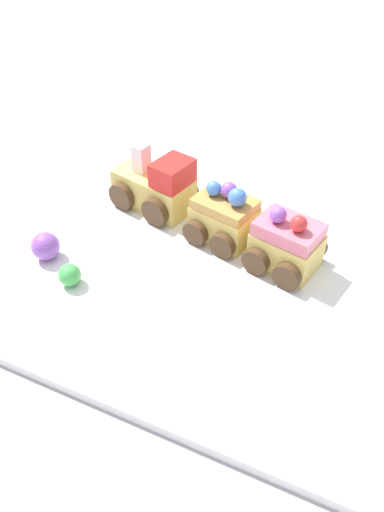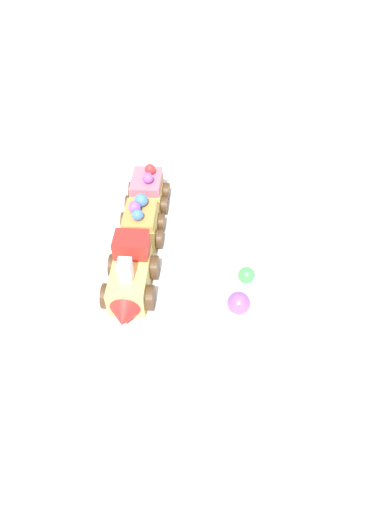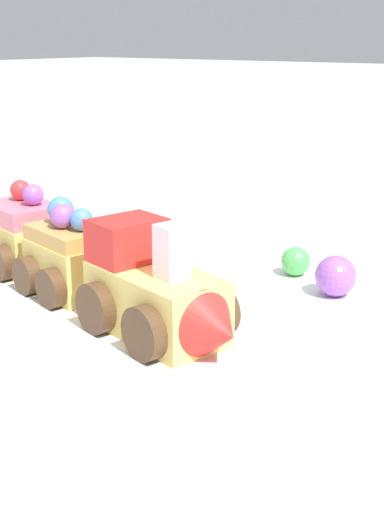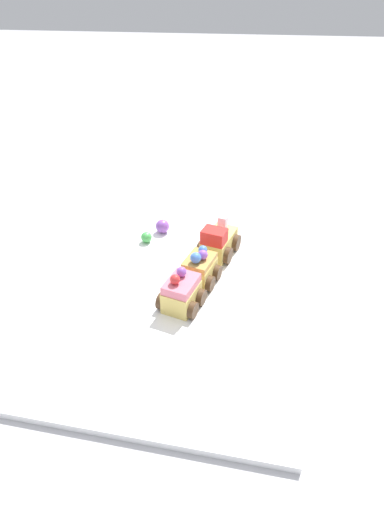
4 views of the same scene
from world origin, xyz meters
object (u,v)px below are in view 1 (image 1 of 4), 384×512
Objects in this scene: cake_car_strawberry at (286,245)px; gumball_purple at (45,246)px; cake_train_locomotive at (150,185)px; gumball_green at (70,275)px; cake_car_caramel at (225,218)px.

cake_car_strawberry is 2.62× the size of gumball_purple.
cake_train_locomotive reaches higher than gumball_green.
cake_train_locomotive is 0.19m from cake_car_strawberry.
cake_car_strawberry is 0.23m from gumball_green.
cake_car_caramel is 2.62× the size of gumball_purple.
cake_car_strawberry is 0.26m from gumball_purple.
cake_train_locomotive is 0.11m from cake_car_caramel.
cake_train_locomotive is 4.16× the size of gumball_purple.
cake_car_caramel is 0.20m from gumball_purple.
cake_car_caramel is (-0.11, 0.02, -0.00)m from cake_train_locomotive.
gumball_purple is (0.06, 0.14, -0.01)m from cake_train_locomotive.
cake_train_locomotive is at bearing -92.67° from gumball_green.
cake_car_caramel is 0.08m from cake_car_strawberry.
gumball_purple is at bearing 47.87° from cake_car_caramel.
gumball_green is (0.12, 0.14, -0.01)m from cake_car_caramel.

